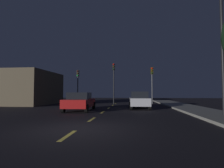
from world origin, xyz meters
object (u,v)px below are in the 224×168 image
object	(u,v)px
traffic_signal_right	(152,78)
street_lamp_right	(218,42)
car_adjacent_lane	(80,101)
traffic_signal_left	(78,80)
car_stopped_ahead	(139,100)
traffic_signal_center	(114,76)

from	to	relation	value
traffic_signal_right	street_lamp_right	size ratio (longest dim) A/B	0.61
traffic_signal_right	car_adjacent_lane	world-z (taller)	traffic_signal_right
traffic_signal_left	car_adjacent_lane	size ratio (longest dim) A/B	0.98
traffic_signal_right	car_stopped_ahead	world-z (taller)	traffic_signal_right
traffic_signal_left	car_stopped_ahead	bearing A→B (deg)	-38.48
car_stopped_ahead	street_lamp_right	distance (m)	8.30
traffic_signal_center	traffic_signal_left	bearing A→B (deg)	-179.98
traffic_signal_left	traffic_signal_center	size ratio (longest dim) A/B	0.85
car_stopped_ahead	street_lamp_right	xyz separation A→B (m)	(4.62, -5.72, 3.84)
traffic_signal_center	car_adjacent_lane	size ratio (longest dim) A/B	1.16
traffic_signal_center	traffic_signal_right	xyz separation A→B (m)	(4.98, -0.00, -0.38)
street_lamp_right	traffic_signal_right	bearing A→B (deg)	102.53
car_stopped_ahead	car_adjacent_lane	distance (m)	5.67
traffic_signal_center	street_lamp_right	world-z (taller)	street_lamp_right
traffic_signal_right	car_adjacent_lane	xyz separation A→B (m)	(-6.94, -8.99, -2.59)
traffic_signal_right	car_stopped_ahead	distance (m)	7.06
street_lamp_right	car_adjacent_lane	bearing A→B (deg)	162.62
car_stopped_ahead	car_adjacent_lane	world-z (taller)	car_stopped_ahead
traffic_signal_left	street_lamp_right	distance (m)	17.40
car_adjacent_lane	traffic_signal_center	bearing A→B (deg)	77.76
traffic_signal_center	traffic_signal_right	bearing A→B (deg)	-0.01
traffic_signal_center	car_stopped_ahead	distance (m)	7.57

